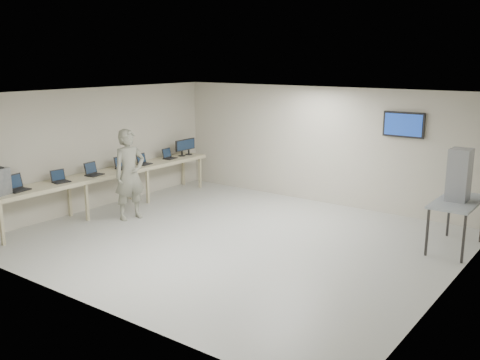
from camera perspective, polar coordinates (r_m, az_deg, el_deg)
The scene contains 13 objects.
room at distance 10.13m, azimuth -0.33°, elevation 1.27°, with size 8.01×7.01×2.81m.
workbench at distance 12.67m, azimuth -13.73°, elevation 0.55°, with size 0.76×6.00×0.90m.
laptop_0 at distance 11.41m, azimuth -22.73°, elevation -0.64°, with size 0.39×0.44×0.31m.
laptop_1 at distance 11.86m, azimuth -18.66°, elevation 0.11°, with size 0.31×0.36×0.26m.
laptop_2 at distance 12.36m, azimuth -15.43°, elevation 0.85°, with size 0.35×0.40×0.29m.
laptop_3 at distance 12.94m, azimuth -12.42°, elevation 1.54°, with size 0.30×0.37×0.28m.
laptop_4 at distance 13.34m, azimuth -10.29°, elevation 1.95°, with size 0.32×0.37×0.26m.
laptop_5 at distance 14.01m, azimuth -7.62°, elevation 2.56°, with size 0.30×0.36×0.26m.
monitor_near at distance 14.30m, azimuth -6.23°, elevation 3.59°, with size 0.19×0.44×0.43m.
monitor_far at distance 14.50m, azimuth -5.50°, elevation 3.74°, with size 0.20×0.44×0.44m.
soldier at distance 11.80m, azimuth -11.69°, elevation 0.57°, with size 0.72×0.47×1.98m, color #6B6F56.
side_table at distance 10.51m, azimuth 22.21°, elevation -2.42°, with size 0.72×1.54×0.92m.
storage_bins at distance 10.39m, azimuth 22.35°, elevation 0.51°, with size 0.36×0.40×0.95m.
Camera 1 is at (5.96, -7.90, 3.45)m, focal length 40.00 mm.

